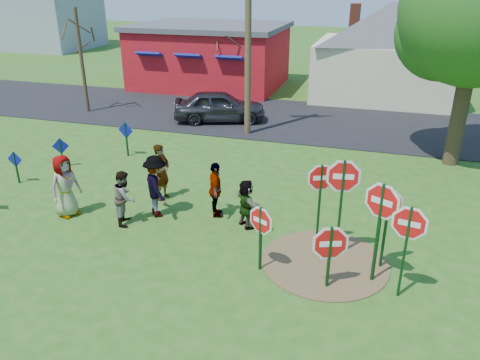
% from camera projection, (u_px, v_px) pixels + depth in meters
% --- Properties ---
extents(ground, '(120.00, 120.00, 0.00)m').
position_uv_depth(ground, '(177.00, 220.00, 13.92)').
color(ground, '#235719').
rests_on(ground, ground).
extents(road, '(120.00, 7.50, 0.04)m').
position_uv_depth(road, '(269.00, 117.00, 24.00)').
color(road, black).
rests_on(road, ground).
extents(dirt_patch, '(3.20, 3.20, 0.03)m').
position_uv_depth(dirt_patch, '(324.00, 262.00, 11.84)').
color(dirt_patch, brown).
rests_on(dirt_patch, ground).
extents(red_building, '(9.40, 7.69, 3.90)m').
position_uv_depth(red_building, '(211.00, 55.00, 30.38)').
color(red_building, '#A31020').
rests_on(red_building, ground).
extents(cream_house, '(9.40, 9.40, 6.50)m').
position_uv_depth(cream_house, '(389.00, 47.00, 27.07)').
color(cream_house, beige).
rests_on(cream_house, ground).
extents(distant_building, '(10.00, 8.00, 8.00)m').
position_uv_depth(distant_building, '(38.00, 6.00, 46.08)').
color(distant_building, '#8C939E').
rests_on(distant_building, ground).
extents(stop_sign_a, '(0.85, 0.44, 1.83)m').
position_uv_depth(stop_sign_a, '(261.00, 225.00, 11.10)').
color(stop_sign_a, '#103B16').
rests_on(stop_sign_a, ground).
extents(stop_sign_b, '(1.13, 0.21, 2.81)m').
position_uv_depth(stop_sign_b, '(343.00, 185.00, 11.35)').
color(stop_sign_b, '#103B16').
rests_on(stop_sign_b, ground).
extents(stop_sign_c, '(1.03, 0.54, 2.68)m').
position_uv_depth(stop_sign_c, '(381.00, 211.00, 10.42)').
color(stop_sign_c, '#103B16').
rests_on(stop_sign_c, ground).
extents(stop_sign_d, '(0.88, 0.40, 2.22)m').
position_uv_depth(stop_sign_d, '(388.00, 210.00, 11.04)').
color(stop_sign_d, '#103B16').
rests_on(stop_sign_d, ground).
extents(stop_sign_e, '(1.07, 0.42, 1.74)m').
position_uv_depth(stop_sign_e, '(330.00, 246.00, 10.50)').
color(stop_sign_e, '#103B16').
rests_on(stop_sign_e, ground).
extents(stop_sign_f, '(1.02, 0.21, 2.38)m').
position_uv_depth(stop_sign_f, '(408.00, 230.00, 9.97)').
color(stop_sign_f, '#103B16').
rests_on(stop_sign_f, ground).
extents(stop_sign_g, '(0.89, 0.39, 2.50)m').
position_uv_depth(stop_sign_g, '(320.00, 187.00, 11.86)').
color(stop_sign_g, '#103B16').
rests_on(stop_sign_g, ground).
extents(blue_diamond_b, '(0.58, 0.06, 1.18)m').
position_uv_depth(blue_diamond_b, '(16.00, 164.00, 16.12)').
color(blue_diamond_b, '#103B16').
rests_on(blue_diamond_b, ground).
extents(blue_diamond_c, '(0.57, 0.28, 1.16)m').
position_uv_depth(blue_diamond_c, '(61.00, 149.00, 17.49)').
color(blue_diamond_c, '#103B16').
rests_on(blue_diamond_c, ground).
extents(blue_diamond_d, '(0.68, 0.08, 1.41)m').
position_uv_depth(blue_diamond_d, '(126.00, 135.00, 18.56)').
color(blue_diamond_d, '#103B16').
rests_on(blue_diamond_d, ground).
extents(person_a, '(0.89, 1.09, 1.92)m').
position_uv_depth(person_a, '(65.00, 186.00, 13.85)').
color(person_a, '#495292').
rests_on(person_a, ground).
extents(person_b, '(0.57, 0.75, 1.85)m').
position_uv_depth(person_b, '(162.00, 172.00, 14.92)').
color(person_b, '#286A5D').
rests_on(person_b, ground).
extents(person_c, '(0.83, 0.94, 1.62)m').
position_uv_depth(person_c, '(125.00, 197.00, 13.48)').
color(person_c, brown).
rests_on(person_c, ground).
extents(person_d, '(1.36, 1.39, 1.91)m').
position_uv_depth(person_d, '(156.00, 186.00, 13.84)').
color(person_d, '#323337').
rests_on(person_d, ground).
extents(person_e, '(0.75, 1.09, 1.71)m').
position_uv_depth(person_e, '(215.00, 190.00, 13.85)').
color(person_e, '#473059').
rests_on(person_e, ground).
extents(person_f, '(1.27, 1.25, 1.45)m').
position_uv_depth(person_f, '(246.00, 204.00, 13.29)').
color(person_f, '#1C562B').
rests_on(person_f, ground).
extents(suv, '(4.79, 3.14, 1.52)m').
position_uv_depth(suv, '(220.00, 106.00, 23.02)').
color(suv, '#2B2B30').
rests_on(suv, road).
extents(utility_pole, '(2.16, 0.76, 9.06)m').
position_uv_depth(utility_pole, '(248.00, 25.00, 19.61)').
color(utility_pole, '#4C3823').
rests_on(utility_pole, ground).
extents(bare_tree_west, '(1.80, 1.80, 5.29)m').
position_uv_depth(bare_tree_west, '(80.00, 46.00, 23.67)').
color(bare_tree_west, '#382819').
rests_on(bare_tree_west, ground).
extents(bare_tree_east, '(1.80, 1.80, 3.85)m').
position_uv_depth(bare_tree_east, '(229.00, 56.00, 26.59)').
color(bare_tree_east, '#382819').
rests_on(bare_tree_east, ground).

